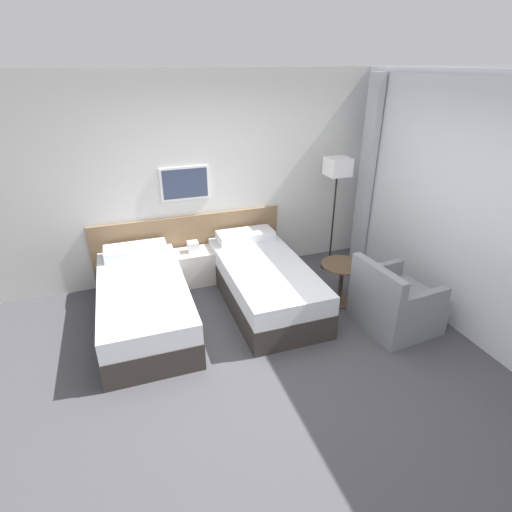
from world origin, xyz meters
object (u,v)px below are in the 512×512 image
object	(u,v)px
bed_near_door	(144,302)
floor_lamp	(337,174)
side_table	(342,275)
bed_near_window	(264,281)
nightstand	(194,266)
armchair	(395,305)

from	to	relation	value
bed_near_door	floor_lamp	world-z (taller)	floor_lamp
side_table	bed_near_window	bearing A→B (deg)	158.28
bed_near_door	floor_lamp	distance (m)	2.98
nightstand	side_table	xyz separation A→B (m)	(1.62, -1.11, 0.14)
floor_lamp	armchair	distance (m)	1.90
bed_near_door	nightstand	distance (m)	1.05
bed_near_window	bed_near_door	bearing A→B (deg)	180.00
bed_near_window	armchair	world-z (taller)	armchair
bed_near_window	nightstand	xyz separation A→B (m)	(-0.73, 0.76, -0.03)
side_table	floor_lamp	bearing A→B (deg)	68.99
armchair	nightstand	bearing A→B (deg)	43.09
bed_near_window	side_table	size ratio (longest dim) A/B	3.68
armchair	bed_near_door	bearing A→B (deg)	64.71
bed_near_door	nightstand	xyz separation A→B (m)	(0.73, 0.76, -0.03)
floor_lamp	side_table	distance (m)	1.40
bed_near_door	armchair	xyz separation A→B (m)	(2.68, -0.99, 0.00)
bed_near_window	armchair	size ratio (longest dim) A/B	2.33
bed_near_window	armchair	xyz separation A→B (m)	(1.21, -0.99, 0.00)
bed_near_window	nightstand	bearing A→B (deg)	134.06
bed_near_window	side_table	xyz separation A→B (m)	(0.89, -0.35, 0.11)
armchair	bed_near_window	bearing A→B (deg)	45.80
side_table	bed_near_door	bearing A→B (deg)	171.43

